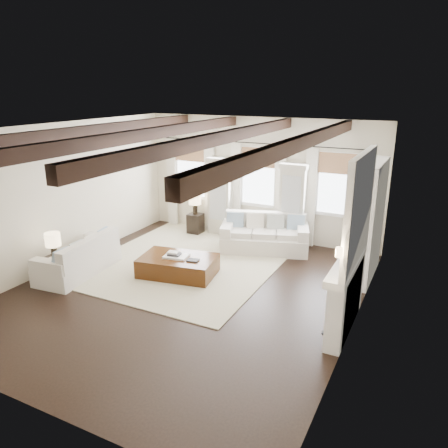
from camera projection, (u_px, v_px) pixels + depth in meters
The scene contains 16 objects.
ground at pixel (187, 291), 8.79m from camera, with size 7.50×7.50×0.00m, color black.
room_shell at pixel (240, 194), 8.67m from camera, with size 6.54×7.54×3.22m.
area_rug at pixel (189, 260), 10.31m from camera, with size 4.10×4.85×0.02m, color #BFB899.
sofa_back at pixel (265, 236), 10.89m from camera, with size 2.32×1.59×0.91m.
sofa_left at pixel (80, 259), 9.51m from camera, with size 1.07×2.04×0.84m.
ottoman at pixel (178, 266), 9.47m from camera, with size 1.60×1.00×0.42m, color black.
tray at pixel (176, 256), 9.41m from camera, with size 0.50×0.38×0.04m, color white.
book_lower at pixel (174, 254), 9.40m from camera, with size 0.26×0.20×0.04m, color #262628.
book_upper at pixel (173, 252), 9.41m from camera, with size 0.22×0.17×0.03m, color beige.
book_loose at pixel (193, 260), 9.19m from camera, with size 0.24×0.18×0.03m, color #262628.
side_table_front at pixel (56, 268), 9.27m from camera, with size 0.49×0.49×0.49m, color black.
lamp_front at pixel (53, 241), 9.08m from camera, with size 0.32×0.32×0.55m.
side_table_back at pixel (196, 224), 12.16m from camera, with size 0.37×0.37×0.56m, color black.
lamp_back at pixel (195, 200), 11.95m from camera, with size 0.34×0.34×0.58m.
candlestick_near at pixel (327, 318), 7.20m from camera, with size 0.14×0.14×0.70m.
candlestick_far at pixel (336, 299), 7.76m from camera, with size 0.16×0.16×0.77m.
Camera 1 is at (4.25, -6.79, 3.94)m, focal length 35.00 mm.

